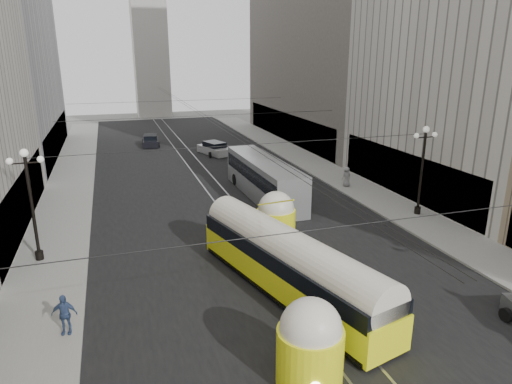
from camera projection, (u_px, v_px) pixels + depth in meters
road at (206, 179)px, 42.75m from camera, size 20.00×85.00×0.02m
sidewalk_left at (72, 179)px, 42.42m from camera, size 4.00×72.00×0.15m
sidewalk_right at (308, 161)px, 49.42m from camera, size 4.00×72.00×0.15m
rail_left at (198, 180)px, 42.54m from camera, size 0.12×85.00×0.04m
rail_right at (214, 179)px, 42.97m from camera, size 0.12×85.00×0.04m
building_right_far at (332, 12)px, 57.94m from camera, size 12.60×32.60×32.60m
distant_tower at (149, 32)px, 81.64m from camera, size 6.00×6.00×31.36m
lamppost_left_mid at (31, 199)px, 24.78m from camera, size 1.86×0.44×6.37m
lamppost_right_mid at (422, 165)px, 32.13m from camera, size 1.86×0.44×6.37m
catenary at (208, 118)px, 40.15m from camera, size 25.00×72.00×0.23m
streetcar at (288, 263)px, 22.06m from camera, size 5.64×14.79×3.32m
city_bus at (264, 177)px, 36.91m from camera, size 2.88×12.42×3.14m
sedan_white_far at (214, 149)px, 52.93m from camera, size 3.42×5.12×1.50m
sedan_dark_far at (151, 141)px, 58.02m from camera, size 2.24×4.61×1.41m
pedestrian_sidewalk_right at (347, 177)px, 39.77m from camera, size 0.87×0.58×1.71m
pedestrian_sidewalk_left at (64, 314)px, 18.78m from camera, size 1.13×0.78×1.77m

